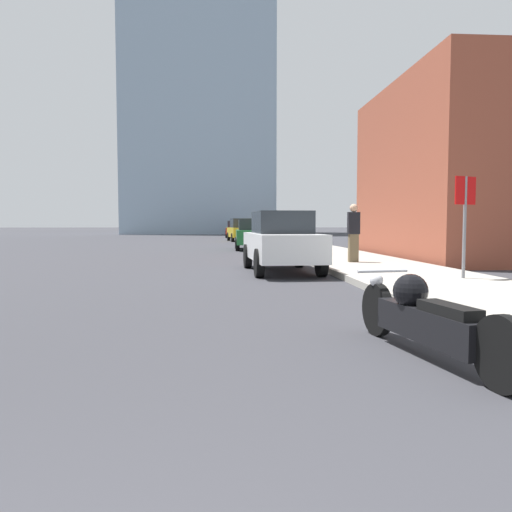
{
  "coord_description": "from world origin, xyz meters",
  "views": [
    {
      "loc": [
        0.68,
        -0.43,
        1.32
      ],
      "look_at": [
        1.15,
        6.08,
        0.9
      ],
      "focal_mm": 35.0,
      "sensor_mm": 36.0,
      "label": 1
    }
  ],
  "objects_px": {
    "parked_car_green": "(253,234)",
    "parked_car_yellow": "(242,230)",
    "parked_car_white": "(281,241)",
    "pedestrian": "(354,232)",
    "motorcycle": "(424,318)",
    "parked_car_blue": "(235,228)",
    "parked_car_red": "(236,229)",
    "stop_sign": "(465,209)"
  },
  "relations": [
    {
      "from": "parked_car_white",
      "to": "parked_car_blue",
      "type": "relative_size",
      "value": 1.13
    },
    {
      "from": "motorcycle",
      "to": "parked_car_white",
      "type": "xyz_separation_m",
      "value": [
        -0.34,
        8.84,
        0.46
      ]
    },
    {
      "from": "parked_car_green",
      "to": "parked_car_yellow",
      "type": "height_order",
      "value": "parked_car_yellow"
    },
    {
      "from": "parked_car_blue",
      "to": "stop_sign",
      "type": "relative_size",
      "value": 1.79
    },
    {
      "from": "motorcycle",
      "to": "parked_car_white",
      "type": "distance_m",
      "value": 8.86
    },
    {
      "from": "parked_car_white",
      "to": "parked_car_blue",
      "type": "distance_m",
      "value": 45.92
    },
    {
      "from": "parked_car_yellow",
      "to": "parked_car_red",
      "type": "xyz_separation_m",
      "value": [
        -0.09,
        10.81,
        -0.04
      ]
    },
    {
      "from": "motorcycle",
      "to": "parked_car_blue",
      "type": "bearing_deg",
      "value": 80.91
    },
    {
      "from": "parked_car_green",
      "to": "parked_car_yellow",
      "type": "relative_size",
      "value": 0.9
    },
    {
      "from": "parked_car_red",
      "to": "parked_car_blue",
      "type": "height_order",
      "value": "parked_car_blue"
    },
    {
      "from": "parked_car_yellow",
      "to": "parked_car_white",
      "type": "bearing_deg",
      "value": -95.17
    },
    {
      "from": "motorcycle",
      "to": "stop_sign",
      "type": "distance_m",
      "value": 6.63
    },
    {
      "from": "parked_car_yellow",
      "to": "stop_sign",
      "type": "bearing_deg",
      "value": -87.91
    },
    {
      "from": "motorcycle",
      "to": "parked_car_white",
      "type": "bearing_deg",
      "value": 82.84
    },
    {
      "from": "parked_car_white",
      "to": "parked_car_yellow",
      "type": "relative_size",
      "value": 0.95
    },
    {
      "from": "parked_car_yellow",
      "to": "parked_car_blue",
      "type": "relative_size",
      "value": 1.2
    },
    {
      "from": "parked_car_yellow",
      "to": "pedestrian",
      "type": "distance_m",
      "value": 23.44
    },
    {
      "from": "stop_sign",
      "to": "parked_car_red",
      "type": "bearing_deg",
      "value": 95.46
    },
    {
      "from": "motorcycle",
      "to": "parked_car_green",
      "type": "distance_m",
      "value": 20.99
    },
    {
      "from": "motorcycle",
      "to": "parked_car_white",
      "type": "height_order",
      "value": "parked_car_white"
    },
    {
      "from": "stop_sign",
      "to": "pedestrian",
      "type": "bearing_deg",
      "value": 103.72
    },
    {
      "from": "parked_car_white",
      "to": "parked_car_green",
      "type": "distance_m",
      "value": 12.14
    },
    {
      "from": "parked_car_yellow",
      "to": "parked_car_red",
      "type": "height_order",
      "value": "parked_car_yellow"
    },
    {
      "from": "parked_car_red",
      "to": "stop_sign",
      "type": "height_order",
      "value": "stop_sign"
    },
    {
      "from": "motorcycle",
      "to": "parked_car_red",
      "type": "xyz_separation_m",
      "value": [
        -0.47,
        44.48,
        0.43
      ]
    },
    {
      "from": "motorcycle",
      "to": "stop_sign",
      "type": "bearing_deg",
      "value": 50.81
    },
    {
      "from": "parked_car_white",
      "to": "stop_sign",
      "type": "relative_size",
      "value": 2.03
    },
    {
      "from": "parked_car_red",
      "to": "stop_sign",
      "type": "xyz_separation_m",
      "value": [
        3.71,
        -38.83,
        0.82
      ]
    },
    {
      "from": "parked_car_white",
      "to": "pedestrian",
      "type": "distance_m",
      "value": 2.87
    },
    {
      "from": "parked_car_blue",
      "to": "pedestrian",
      "type": "distance_m",
      "value": 44.46
    },
    {
      "from": "motorcycle",
      "to": "parked_car_red",
      "type": "relative_size",
      "value": 0.6
    },
    {
      "from": "motorcycle",
      "to": "parked_car_red",
      "type": "bearing_deg",
      "value": 81.25
    },
    {
      "from": "motorcycle",
      "to": "parked_car_yellow",
      "type": "distance_m",
      "value": 33.68
    },
    {
      "from": "parked_car_blue",
      "to": "pedestrian",
      "type": "height_order",
      "value": "pedestrian"
    },
    {
      "from": "motorcycle",
      "to": "parked_car_green",
      "type": "bearing_deg",
      "value": 81.54
    },
    {
      "from": "parked_car_yellow",
      "to": "parked_car_blue",
      "type": "height_order",
      "value": "parked_car_yellow"
    },
    {
      "from": "parked_car_yellow",
      "to": "parked_car_blue",
      "type": "bearing_deg",
      "value": 84.41
    },
    {
      "from": "stop_sign",
      "to": "pedestrian",
      "type": "relative_size",
      "value": 1.22
    },
    {
      "from": "parked_car_blue",
      "to": "pedestrian",
      "type": "bearing_deg",
      "value": -87.58
    },
    {
      "from": "parked_car_green",
      "to": "parked_car_blue",
      "type": "height_order",
      "value": "parked_car_blue"
    },
    {
      "from": "parked_car_white",
      "to": "pedestrian",
      "type": "height_order",
      "value": "pedestrian"
    },
    {
      "from": "parked_car_white",
      "to": "parked_car_blue",
      "type": "bearing_deg",
      "value": 87.03
    }
  ]
}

